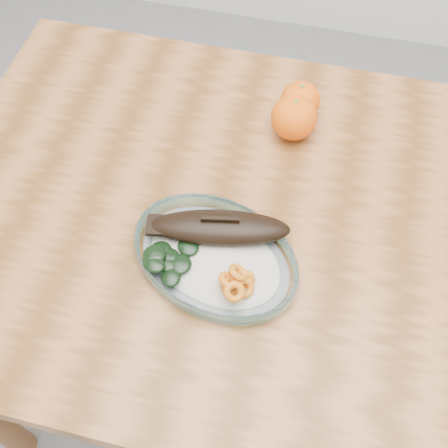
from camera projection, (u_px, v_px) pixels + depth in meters
The scene contains 5 objects.
ground at pixel (256, 368), 1.57m from camera, with size 3.00×3.00×0.00m, color slate.
dining_table at pixel (273, 251), 1.02m from camera, with size 1.20×0.80×0.75m.
plated_meal at pixel (215, 255), 0.88m from camera, with size 0.63×0.63×0.08m.
orange_left at pixel (300, 100), 1.04m from camera, with size 0.07×0.07×0.07m, color #FF5D05.
orange_right at pixel (294, 118), 1.01m from camera, with size 0.08×0.08×0.08m, color #FF5D05.
Camera 1 is at (0.03, -0.52, 1.53)m, focal length 45.00 mm.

